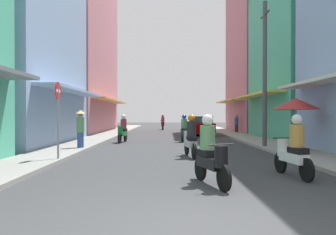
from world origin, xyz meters
TOP-DOWN VIEW (x-y plane):
  - ground_plane at (0.00, 16.80)m, footprint 91.53×91.53m
  - sidewalk_left at (-4.82, 16.80)m, footprint 1.94×49.60m
  - sidewalk_right at (4.82, 16.80)m, footprint 1.94×49.60m
  - building_left_mid at (-8.78, 13.04)m, footprint 7.05×9.66m
  - building_left_far at (-8.78, 25.29)m, footprint 7.05×13.75m
  - building_right_mid at (8.78, 16.40)m, footprint 7.05×8.62m
  - building_right_far at (8.78, 25.80)m, footprint 7.05×9.19m
  - motorbike_blue at (0.64, 14.82)m, footprint 0.64×1.78m
  - motorbike_black at (0.55, 2.81)m, footprint 0.71×1.76m
  - motorbike_maroon at (-0.79, 30.12)m, footprint 0.55×1.81m
  - motorbike_silver at (0.46, 7.73)m, footprint 0.57×1.80m
  - motorbike_green at (-2.89, 14.33)m, footprint 0.55×1.80m
  - motorbike_orange at (1.17, 17.56)m, footprint 0.55×1.81m
  - motorbike_white at (2.74, 3.72)m, footprint 0.57×1.80m
  - parked_car at (2.17, 20.81)m, footprint 1.78×4.11m
  - pedestrian_foreground at (5.42, 23.19)m, footprint 0.44×0.44m
  - pedestrian_midway at (-4.21, 10.14)m, footprint 0.44×0.44m
  - vendor_umbrella at (4.75, 8.72)m, footprint 1.87×1.87m
  - utility_pole at (4.10, 10.75)m, footprint 0.20×1.20m
  - street_sign_no_entry at (-4.00, 6.43)m, footprint 0.07×0.60m

SIDE VIEW (x-z plane):
  - ground_plane at x=0.00m, z-range 0.00..0.00m
  - sidewalk_left at x=-4.82m, z-range 0.00..0.12m
  - sidewalk_right at x=4.82m, z-range 0.00..0.12m
  - motorbike_orange at x=1.17m, z-range 0.02..0.99m
  - motorbike_blue at x=0.64m, z-range -0.09..1.49m
  - motorbike_black at x=0.55m, z-range -0.09..1.49m
  - motorbike_maroon at x=-0.79m, z-range -0.09..1.49m
  - motorbike_silver at x=0.46m, z-range -0.09..1.49m
  - motorbike_green at x=-2.89m, z-range -0.09..1.49m
  - motorbike_white at x=2.74m, z-range -0.09..1.49m
  - parked_car at x=2.17m, z-range 0.01..1.46m
  - pedestrian_foreground at x=5.42m, z-range 0.11..1.76m
  - pedestrian_midway at x=-4.21m, z-range 0.11..1.88m
  - street_sign_no_entry at x=-4.00m, z-range 0.39..3.04m
  - vendor_umbrella at x=4.75m, z-range 0.88..3.11m
  - utility_pole at x=4.10m, z-range 0.08..6.84m
  - building_left_mid at x=-8.78m, z-range 0.00..9.28m
  - building_right_mid at x=8.78m, z-range -0.01..13.52m
  - building_left_far at x=-8.78m, z-range -0.01..14.77m
  - building_right_far at x=8.78m, z-range -0.01..16.85m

